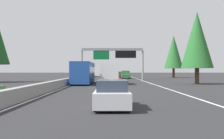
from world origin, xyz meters
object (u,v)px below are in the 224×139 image
(minivan_distant_b, at_px, (98,74))
(conifer_right_near, at_px, (197,40))
(sign_gantry_overhead, at_px, (113,55))
(pickup_far_left, at_px, (126,75))
(sedan_distant_a, at_px, (123,75))
(sedan_far_right, at_px, (112,95))
(sedan_near_center, at_px, (102,73))
(box_truck_far_center, at_px, (109,73))
(sedan_mid_right, at_px, (120,74))
(bus_mid_left, at_px, (84,72))
(conifer_right_mid, at_px, (174,52))

(minivan_distant_b, xyz_separation_m, conifer_right_near, (-45.02, -16.09, 5.33))
(sign_gantry_overhead, distance_m, pickup_far_left, 11.33)
(sedan_distant_a, bearing_deg, sedan_far_right, 176.94)
(minivan_distant_b, bearing_deg, sedan_near_center, -0.03)
(sedan_distant_a, height_order, box_truck_far_center, box_truck_far_center)
(sedan_mid_right, xyz_separation_m, conifer_right_near, (-59.96, -8.98, 5.60))
(sedan_near_center, bearing_deg, bus_mid_left, 179.91)
(bus_mid_left, height_order, pickup_far_left, bus_mid_left)
(bus_mid_left, bearing_deg, sign_gantry_overhead, -15.66)
(sedan_near_center, bearing_deg, conifer_right_near, -168.27)
(sign_gantry_overhead, height_order, pickup_far_left, sign_gantry_overhead)
(sedan_far_right, distance_m, box_truck_far_center, 25.26)
(bus_mid_left, bearing_deg, sedan_mid_right, -6.95)
(sedan_far_right, bearing_deg, sedan_distant_a, -3.06)
(conifer_right_mid, bearing_deg, box_truck_far_center, 152.69)
(bus_mid_left, xyz_separation_m, pickup_far_left, (25.85, -7.48, -0.80))
(sign_gantry_overhead, xyz_separation_m, bus_mid_left, (-15.78, 4.42, -3.41))
(sedan_distant_a, bearing_deg, box_truck_far_center, 174.51)
(box_truck_far_center, height_order, conifer_right_mid, conifer_right_mid)
(minivan_distant_b, height_order, pickup_far_left, pickup_far_left)
(minivan_distant_b, bearing_deg, box_truck_far_center, -175.34)
(bus_mid_left, height_order, sedan_near_center, bus_mid_left)
(sign_gantry_overhead, bearing_deg, conifer_right_mid, -44.09)
(bus_mid_left, distance_m, sedan_mid_right, 59.68)
(pickup_far_left, bearing_deg, bus_mid_left, 163.85)
(sign_gantry_overhead, height_order, box_truck_far_center, sign_gantry_overhead)
(minivan_distant_b, height_order, conifer_right_mid, conifer_right_mid)
(minivan_distant_b, height_order, sedan_mid_right, minivan_distant_b)
(sedan_distant_a, height_order, sedan_mid_right, same)
(minivan_distant_b, distance_m, sedan_near_center, 32.40)
(pickup_far_left, height_order, sedan_mid_right, pickup_far_left)
(bus_mid_left, bearing_deg, sedan_near_center, -0.09)
(sedan_far_right, height_order, conifer_right_near, conifer_right_near)
(sign_gantry_overhead, xyz_separation_m, sedan_far_right, (-41.11, 0.47, -4.44))
(bus_mid_left, relative_size, minivan_distant_b, 2.30)
(minivan_distant_b, height_order, sedan_near_center, minivan_distant_b)
(sedan_near_center, height_order, pickup_far_left, pickup_far_left)
(sedan_far_right, distance_m, sedan_distant_a, 62.25)
(pickup_far_left, xyz_separation_m, sedan_mid_right, (33.38, 0.26, -0.23))
(sedan_near_center, distance_m, box_truck_far_center, 76.87)
(bus_mid_left, height_order, minivan_distant_b, bus_mid_left)
(sedan_distant_a, relative_size, sedan_mid_right, 1.00)
(sign_gantry_overhead, relative_size, box_truck_far_center, 1.49)
(minivan_distant_b, relative_size, conifer_right_mid, 0.45)
(pickup_far_left, bearing_deg, sedan_distant_a, 1.08)
(bus_mid_left, height_order, sedan_distant_a, bus_mid_left)
(sedan_far_right, distance_m, sedan_near_center, 102.09)
(box_truck_far_center, height_order, conifer_right_near, conifer_right_near)
(conifer_right_mid, bearing_deg, minivan_distant_b, 59.67)
(sign_gantry_overhead, bearing_deg, minivan_distant_b, 8.61)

